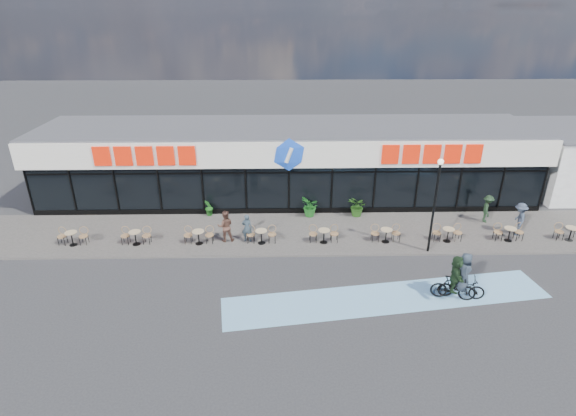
{
  "coord_description": "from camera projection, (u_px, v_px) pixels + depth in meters",
  "views": [
    {
      "loc": [
        -0.55,
        -17.26,
        11.4
      ],
      "look_at": [
        -0.12,
        3.5,
        2.0
      ],
      "focal_mm": 28.0,
      "sensor_mm": 36.0,
      "label": 1
    }
  ],
  "objects": [
    {
      "name": "cyclist_a",
      "position": [
        462.0,
        282.0,
        18.85
      ],
      "size": [
        2.01,
        1.03,
        2.15
      ],
      "color": "black",
      "rests_on": "ground"
    },
    {
      "name": "bistro_set_2",
      "position": [
        199.0,
        235.0,
        23.18
      ],
      "size": [
        1.54,
        0.62,
        0.9
      ],
      "color": "tan",
      "rests_on": "sidewalk"
    },
    {
      "name": "cyclist_b",
      "position": [
        455.0,
        280.0,
        18.71
      ],
      "size": [
        1.92,
        1.57,
        2.07
      ],
      "color": "black",
      "rests_on": "ground"
    },
    {
      "name": "potted_plant_right",
      "position": [
        358.0,
        206.0,
        26.11
      ],
      "size": [
        1.39,
        1.43,
        1.22
      ],
      "primitive_type": "imported",
      "rotation": [
        0.0,
        0.0,
        5.27
      ],
      "color": "#214C15",
      "rests_on": "sidewalk"
    },
    {
      "name": "bistro_set_6",
      "position": [
        447.0,
        233.0,
        23.43
      ],
      "size": [
        1.54,
        0.62,
        0.9
      ],
      "color": "tan",
      "rests_on": "sidewalk"
    },
    {
      "name": "ground",
      "position": [
        292.0,
        280.0,
        20.43
      ],
      "size": [
        120.0,
        120.0,
        0.0
      ],
      "primitive_type": "plane",
      "color": "#28282B",
      "rests_on": "ground"
    },
    {
      "name": "bistro_set_1",
      "position": [
        136.0,
        236.0,
        23.12
      ],
      "size": [
        1.54,
        0.62,
        0.9
      ],
      "color": "tan",
      "rests_on": "sidewalk"
    },
    {
      "name": "patron_left",
      "position": [
        247.0,
        228.0,
        23.27
      ],
      "size": [
        0.6,
        0.44,
        1.52
      ],
      "primitive_type": "imported",
      "rotation": [
        0.0,
        0.0,
        3.0
      ],
      "color": "#2B3943",
      "rests_on": "sidewalk"
    },
    {
      "name": "bistro_set_3",
      "position": [
        261.0,
        234.0,
        23.24
      ],
      "size": [
        1.54,
        0.62,
        0.9
      ],
      "color": "tan",
      "rests_on": "sidewalk"
    },
    {
      "name": "bistro_set_8",
      "position": [
        570.0,
        232.0,
        23.55
      ],
      "size": [
        1.54,
        0.62,
        0.9
      ],
      "color": "tan",
      "rests_on": "sidewalk"
    },
    {
      "name": "lamp_post",
      "position": [
        435.0,
        198.0,
        21.41
      ],
      "size": [
        0.28,
        0.28,
        4.85
      ],
      "color": "black",
      "rests_on": "sidewalk"
    },
    {
      "name": "patron_right",
      "position": [
        225.0,
        226.0,
        23.24
      ],
      "size": [
        0.91,
        0.76,
        1.71
      ],
      "primitive_type": "imported",
      "rotation": [
        0.0,
        0.0,
        3.28
      ],
      "color": "brown",
      "rests_on": "sidewalk"
    },
    {
      "name": "pedestrian_a",
      "position": [
        519.0,
        219.0,
        23.89
      ],
      "size": [
        1.01,
        1.33,
        1.82
      ],
      "primitive_type": "imported",
      "rotation": [
        0.0,
        0.0,
        -1.9
      ],
      "color": "#2F3A4A",
      "rests_on": "sidewalk"
    },
    {
      "name": "bistro_set_0",
      "position": [
        72.0,
        236.0,
        23.06
      ],
      "size": [
        1.54,
        0.62,
        0.9
      ],
      "color": "tan",
      "rests_on": "sidewalk"
    },
    {
      "name": "sidewalk",
      "position": [
        290.0,
        233.0,
        24.51
      ],
      "size": [
        44.0,
        5.0,
        0.1
      ],
      "primitive_type": "cube",
      "color": "#554F4B",
      "rests_on": "ground"
    },
    {
      "name": "pedestrian_b",
      "position": [
        487.0,
        209.0,
        25.35
      ],
      "size": [
        0.9,
        1.17,
        1.6
      ],
      "primitive_type": "imported",
      "rotation": [
        0.0,
        0.0,
        1.25
      ],
      "color": "black",
      "rests_on": "sidewalk"
    },
    {
      "name": "building",
      "position": [
        288.0,
        161.0,
        28.51
      ],
      "size": [
        30.6,
        6.57,
        4.75
      ],
      "color": "black",
      "rests_on": "ground"
    },
    {
      "name": "bike_lane",
      "position": [
        387.0,
        298.0,
        19.13
      ],
      "size": [
        14.17,
        4.13,
        0.01
      ],
      "primitive_type": "cube",
      "rotation": [
        0.0,
        0.0,
        0.14
      ],
      "color": "#6CA4CC",
      "rests_on": "ground"
    },
    {
      "name": "potted_plant_left",
      "position": [
        209.0,
        208.0,
        26.19
      ],
      "size": [
        0.57,
        0.65,
        1.03
      ],
      "primitive_type": "imported",
      "rotation": [
        0.0,
        0.0,
        4.94
      ],
      "color": "#1D5E1B",
      "rests_on": "sidewalk"
    },
    {
      "name": "potted_plant_mid",
      "position": [
        310.0,
        207.0,
        26.07
      ],
      "size": [
        1.06,
        1.19,
        1.23
      ],
      "primitive_type": "imported",
      "rotation": [
        0.0,
        0.0,
        4.81
      ],
      "color": "#1A5B1C",
      "rests_on": "sidewalk"
    },
    {
      "name": "bistro_set_5",
      "position": [
        386.0,
        233.0,
        23.37
      ],
      "size": [
        1.54,
        0.62,
        0.9
      ],
      "color": "tan",
      "rests_on": "sidewalk"
    },
    {
      "name": "bistro_set_4",
      "position": [
        324.0,
        234.0,
        23.3
      ],
      "size": [
        1.54,
        0.62,
        0.9
      ],
      "color": "tan",
      "rests_on": "sidewalk"
    },
    {
      "name": "bistro_set_7",
      "position": [
        509.0,
        232.0,
        23.49
      ],
      "size": [
        1.54,
        0.62,
        0.9
      ],
      "color": "tan",
      "rests_on": "sidewalk"
    }
  ]
}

